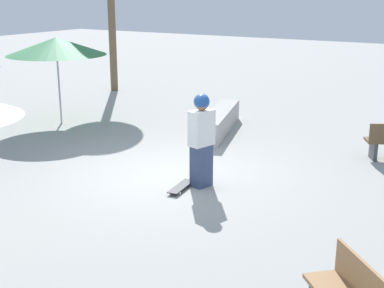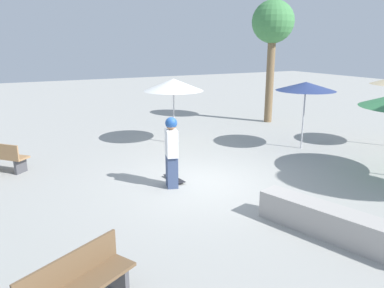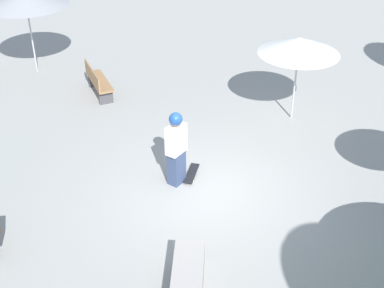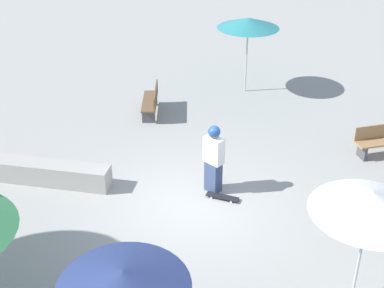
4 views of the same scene
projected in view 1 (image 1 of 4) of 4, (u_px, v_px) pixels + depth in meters
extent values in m
plane|color=#9E9E99|center=(171.00, 177.00, 10.64)|extent=(60.00, 60.00, 0.00)
cube|color=#38476B|center=(201.00, 166.00, 10.04)|extent=(0.35, 0.42, 0.80)
cube|color=white|center=(202.00, 128.00, 9.83)|extent=(0.38, 0.52, 0.66)
sphere|color=#8C6647|center=(202.00, 103.00, 9.71)|extent=(0.26, 0.26, 0.26)
sphere|color=#1E478C|center=(202.00, 102.00, 9.70)|extent=(0.29, 0.29, 0.29)
cube|color=black|center=(181.00, 186.00, 9.95)|extent=(0.30, 0.82, 0.02)
cylinder|color=silver|center=(180.00, 193.00, 9.71)|extent=(0.04, 0.06, 0.05)
cylinder|color=silver|center=(171.00, 192.00, 9.77)|extent=(0.04, 0.06, 0.05)
cylinder|color=silver|center=(191.00, 184.00, 10.14)|extent=(0.04, 0.06, 0.05)
cylinder|color=silver|center=(183.00, 183.00, 10.21)|extent=(0.04, 0.06, 0.05)
cube|color=#A8A39E|center=(220.00, 121.00, 13.94)|extent=(1.40, 3.06, 0.56)
cube|color=#47474C|center=(373.00, 150.00, 11.68)|extent=(0.26, 0.39, 0.40)
cylinder|color=#B7B7BC|center=(59.00, 84.00, 14.56)|extent=(0.05, 0.05, 2.20)
cone|color=#387F4C|center=(56.00, 46.00, 14.28)|extent=(2.66, 2.66, 0.47)
cylinder|color=brown|center=(112.00, 16.00, 18.95)|extent=(0.26, 0.26, 5.38)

